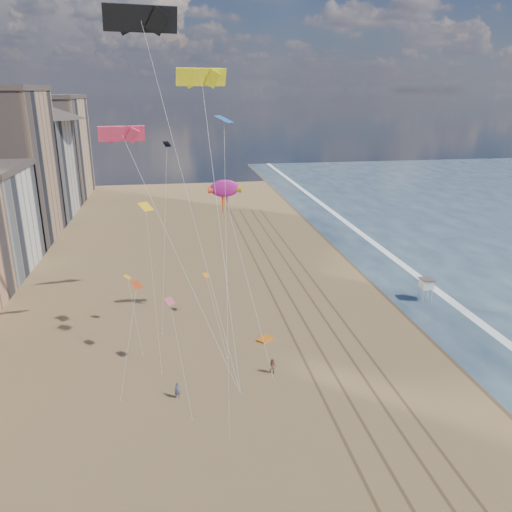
{
  "coord_description": "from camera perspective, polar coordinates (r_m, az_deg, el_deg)",
  "views": [
    {
      "loc": [
        -14.14,
        -28.96,
        28.02
      ],
      "look_at": [
        -5.19,
        26.0,
        9.5
      ],
      "focal_mm": 35.0,
      "sensor_mm": 36.0,
      "label": 1
    }
  ],
  "objects": [
    {
      "name": "kite_flyer_a",
      "position": [
        49.8,
        -8.96,
        -14.93
      ],
      "size": [
        0.62,
        0.41,
        1.69
      ],
      "primitive_type": "imported",
      "rotation": [
        0.0,
        0.0,
        -0.01
      ],
      "color": "slate",
      "rests_on": "ground"
    },
    {
      "name": "show_kite",
      "position": [
        58.93,
        -3.61,
        7.67
      ],
      "size": [
        3.93,
        7.76,
        22.1
      ],
      "color": "#B61C82",
      "rests_on": "ground"
    },
    {
      "name": "grounded_kite",
      "position": [
        59.74,
        1.04,
        -9.46
      ],
      "size": [
        2.23,
        2.19,
        0.22
      ],
      "primitive_type": "cube",
      "rotation": [
        0.0,
        0.0,
        0.74
      ],
      "color": "orange",
      "rests_on": "ground"
    },
    {
      "name": "foam",
      "position": [
        83.28,
        18.04,
        -2.21
      ],
      "size": [
        260.0,
        260.0,
        0.0
      ],
      "primitive_type": "plane",
      "color": "white",
      "rests_on": "ground"
    },
    {
      "name": "small_kites",
      "position": [
        54.34,
        -9.82,
        4.86
      ],
      "size": [
        12.5,
        20.37,
        20.34
      ],
      "color": "black",
      "rests_on": "ground"
    },
    {
      "name": "parafoils",
      "position": [
        54.96,
        -11.01,
        20.76
      ],
      "size": [
        13.82,
        10.66,
        12.39
      ],
      "color": "black",
      "rests_on": "ground"
    },
    {
      "name": "lifeguard_stand",
      "position": [
        73.08,
        18.91,
        -3.04
      ],
      "size": [
        1.83,
        1.83,
        3.31
      ],
      "color": "silver",
      "rests_on": "ground"
    },
    {
      "name": "wet_sand",
      "position": [
        81.48,
        15.4,
        -2.41
      ],
      "size": [
        260.0,
        260.0,
        0.0
      ],
      "primitive_type": "plane",
      "color": "#42301E",
      "rests_on": "ground"
    },
    {
      "name": "kite_flyer_b",
      "position": [
        52.9,
        1.91,
        -12.49
      ],
      "size": [
        1.05,
        0.96,
        1.75
      ],
      "primitive_type": "imported",
      "rotation": [
        0.0,
        0.0,
        -0.45
      ],
      "color": "#9A614E",
      "rests_on": "ground"
    },
    {
      "name": "ground",
      "position": [
        42.71,
        13.71,
        -23.24
      ],
      "size": [
        260.0,
        260.0,
        0.0
      ],
      "primitive_type": "plane",
      "color": "brown",
      "rests_on": "ground"
    },
    {
      "name": "tracks",
      "position": [
        67.38,
        5.99,
        -6.28
      ],
      "size": [
        7.68,
        120.0,
        0.01
      ],
      "color": "brown",
      "rests_on": "ground"
    }
  ]
}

